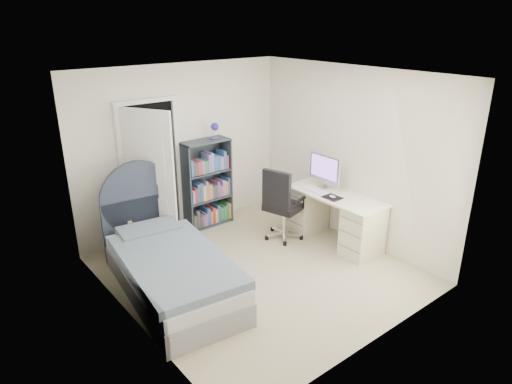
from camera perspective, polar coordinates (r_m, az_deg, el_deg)
room_shell at (r=5.50m, az=0.33°, el=1.42°), size 3.50×3.70×2.60m
door at (r=6.47m, az=-13.14°, el=1.90°), size 0.92×0.74×2.06m
bed at (r=5.62m, az=-10.82°, el=-9.11°), size 1.30×2.32×1.36m
nightstand at (r=6.48m, az=-15.08°, el=-4.64°), size 0.38×0.38×0.56m
floor_lamp at (r=6.51m, az=-12.52°, el=-2.46°), size 0.19×0.19×1.36m
bookcase at (r=7.13m, az=-6.08°, el=0.57°), size 0.77×0.33×1.62m
desk at (r=6.72m, az=9.67°, el=-2.91°), size 0.60×1.50×1.23m
office_chair at (r=6.58m, az=3.17°, el=-1.21°), size 0.61×0.63×1.10m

